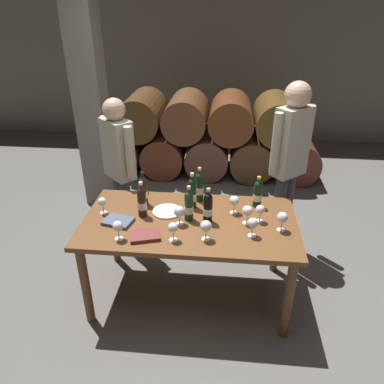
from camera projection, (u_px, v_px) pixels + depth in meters
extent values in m
plane|color=#66635E|center=(190.00, 292.00, 3.28)|extent=(14.00, 14.00, 0.00)
cube|color=slate|center=(215.00, 58.00, 6.31)|extent=(10.00, 0.24, 2.80)
cylinder|color=brown|center=(124.00, 149.00, 5.53)|extent=(0.60, 0.90, 0.60)
cylinder|color=#5D2B1C|center=(166.00, 151.00, 5.48)|extent=(0.60, 0.90, 0.60)
cylinder|color=brown|center=(208.00, 152.00, 5.42)|extent=(0.60, 0.90, 0.60)
cylinder|color=#51331D|center=(251.00, 154.00, 5.37)|extent=(0.60, 0.90, 0.60)
cylinder|color=brown|center=(295.00, 155.00, 5.32)|extent=(0.60, 0.90, 0.60)
cylinder|color=#513318|center=(143.00, 114.00, 5.25)|extent=(0.60, 0.90, 0.60)
cylinder|color=brown|center=(186.00, 116.00, 5.19)|extent=(0.60, 0.90, 0.60)
cylinder|color=brown|center=(231.00, 117.00, 5.14)|extent=(0.60, 0.90, 0.60)
cylinder|color=brown|center=(277.00, 118.00, 5.09)|extent=(0.60, 0.90, 0.60)
cube|color=slate|center=(91.00, 99.00, 4.19)|extent=(0.32, 0.32, 2.60)
cube|color=brown|center=(190.00, 222.00, 2.93)|extent=(1.70, 0.90, 0.04)
cylinder|color=brown|center=(86.00, 286.00, 2.84)|extent=(0.07, 0.07, 0.72)
cylinder|color=brown|center=(288.00, 300.00, 2.70)|extent=(0.07, 0.07, 0.72)
cylinder|color=brown|center=(114.00, 230.00, 3.52)|extent=(0.07, 0.07, 0.72)
cylinder|color=brown|center=(277.00, 239.00, 3.39)|extent=(0.07, 0.07, 0.72)
cylinder|color=black|center=(143.00, 193.00, 3.10)|extent=(0.07, 0.07, 0.21)
sphere|color=black|center=(143.00, 181.00, 3.05)|extent=(0.07, 0.07, 0.07)
cylinder|color=black|center=(142.00, 178.00, 3.04)|extent=(0.03, 0.03, 0.07)
cylinder|color=black|center=(142.00, 173.00, 3.02)|extent=(0.03, 0.03, 0.02)
cylinder|color=silver|center=(144.00, 194.00, 3.11)|extent=(0.07, 0.07, 0.06)
cylinder|color=black|center=(199.00, 189.00, 3.16)|extent=(0.07, 0.07, 0.22)
sphere|color=black|center=(199.00, 177.00, 3.11)|extent=(0.07, 0.07, 0.07)
cylinder|color=black|center=(199.00, 174.00, 3.10)|extent=(0.03, 0.03, 0.07)
cylinder|color=tan|center=(200.00, 169.00, 3.08)|extent=(0.03, 0.03, 0.02)
cylinder|color=silver|center=(199.00, 190.00, 3.17)|extent=(0.07, 0.07, 0.07)
cylinder|color=black|center=(142.00, 204.00, 2.94)|extent=(0.07, 0.07, 0.21)
sphere|color=black|center=(141.00, 192.00, 2.89)|extent=(0.07, 0.07, 0.07)
cylinder|color=black|center=(141.00, 189.00, 2.87)|extent=(0.03, 0.03, 0.07)
cylinder|color=silver|center=(141.00, 183.00, 2.85)|extent=(0.03, 0.03, 0.02)
cylinder|color=silver|center=(142.00, 205.00, 2.94)|extent=(0.07, 0.07, 0.06)
cylinder|color=#19381E|center=(189.00, 208.00, 2.89)|extent=(0.07, 0.07, 0.21)
sphere|color=#19381E|center=(189.00, 196.00, 2.84)|extent=(0.07, 0.07, 0.07)
cylinder|color=#19381E|center=(189.00, 193.00, 2.82)|extent=(0.03, 0.03, 0.07)
cylinder|color=tan|center=(189.00, 188.00, 2.80)|extent=(0.03, 0.03, 0.02)
cylinder|color=silver|center=(189.00, 209.00, 2.89)|extent=(0.07, 0.07, 0.06)
cylinder|color=black|center=(208.00, 210.00, 2.86)|extent=(0.07, 0.07, 0.21)
sphere|color=black|center=(208.00, 198.00, 2.81)|extent=(0.07, 0.07, 0.07)
cylinder|color=black|center=(208.00, 195.00, 2.80)|extent=(0.03, 0.03, 0.06)
cylinder|color=tan|center=(208.00, 190.00, 2.78)|extent=(0.03, 0.03, 0.02)
cylinder|color=silver|center=(208.00, 211.00, 2.87)|extent=(0.07, 0.07, 0.06)
cylinder|color=black|center=(257.00, 196.00, 3.08)|extent=(0.07, 0.07, 0.19)
sphere|color=black|center=(258.00, 185.00, 3.03)|extent=(0.07, 0.07, 0.07)
cylinder|color=black|center=(259.00, 182.00, 3.02)|extent=(0.03, 0.03, 0.06)
cylinder|color=gold|center=(259.00, 178.00, 3.00)|extent=(0.03, 0.03, 0.02)
cylinder|color=silver|center=(257.00, 197.00, 3.08)|extent=(0.07, 0.07, 0.06)
cylinder|color=black|center=(192.00, 196.00, 3.06)|extent=(0.07, 0.07, 0.22)
sphere|color=black|center=(192.00, 183.00, 3.00)|extent=(0.07, 0.07, 0.07)
cylinder|color=black|center=(192.00, 180.00, 2.99)|extent=(0.03, 0.03, 0.07)
cylinder|color=silver|center=(192.00, 175.00, 2.97)|extent=(0.03, 0.03, 0.03)
cylinder|color=silver|center=(192.00, 197.00, 3.06)|extent=(0.07, 0.07, 0.07)
cylinder|color=white|center=(234.00, 213.00, 3.03)|extent=(0.06, 0.06, 0.00)
cylinder|color=white|center=(234.00, 208.00, 3.01)|extent=(0.01, 0.01, 0.07)
sphere|color=white|center=(234.00, 201.00, 2.97)|extent=(0.08, 0.08, 0.08)
cylinder|color=white|center=(179.00, 224.00, 2.88)|extent=(0.06, 0.06, 0.00)
cylinder|color=white|center=(179.00, 219.00, 2.86)|extent=(0.01, 0.01, 0.07)
sphere|color=white|center=(179.00, 211.00, 2.82)|extent=(0.09, 0.09, 0.09)
cylinder|color=white|center=(246.00, 223.00, 2.88)|extent=(0.06, 0.06, 0.00)
cylinder|color=white|center=(247.00, 219.00, 2.86)|extent=(0.01, 0.01, 0.07)
sphere|color=white|center=(247.00, 211.00, 2.83)|extent=(0.08, 0.08, 0.08)
cylinder|color=white|center=(119.00, 239.00, 2.70)|extent=(0.06, 0.06, 0.00)
cylinder|color=white|center=(119.00, 234.00, 2.68)|extent=(0.01, 0.01, 0.07)
sphere|color=white|center=(118.00, 226.00, 2.65)|extent=(0.08, 0.08, 0.08)
cylinder|color=white|center=(104.00, 213.00, 3.02)|extent=(0.06, 0.06, 0.00)
cylinder|color=white|center=(103.00, 209.00, 3.00)|extent=(0.01, 0.01, 0.07)
sphere|color=white|center=(102.00, 202.00, 2.97)|extent=(0.07, 0.07, 0.07)
cylinder|color=white|center=(206.00, 239.00, 2.70)|extent=(0.06, 0.06, 0.00)
cylinder|color=white|center=(206.00, 234.00, 2.68)|extent=(0.01, 0.01, 0.07)
sphere|color=white|center=(206.00, 226.00, 2.64)|extent=(0.08, 0.08, 0.08)
cylinder|color=white|center=(259.00, 221.00, 2.91)|extent=(0.06, 0.06, 0.00)
cylinder|color=white|center=(260.00, 217.00, 2.89)|extent=(0.01, 0.01, 0.07)
sphere|color=white|center=(260.00, 209.00, 2.86)|extent=(0.07, 0.07, 0.07)
cylinder|color=white|center=(173.00, 240.00, 2.69)|extent=(0.06, 0.06, 0.00)
cylinder|color=white|center=(173.00, 235.00, 2.67)|extent=(0.01, 0.01, 0.07)
sphere|color=white|center=(173.00, 227.00, 2.63)|extent=(0.07, 0.07, 0.07)
cylinder|color=white|center=(281.00, 230.00, 2.80)|extent=(0.06, 0.06, 0.00)
cylinder|color=white|center=(281.00, 226.00, 2.78)|extent=(0.01, 0.01, 0.07)
sphere|color=white|center=(283.00, 217.00, 2.75)|extent=(0.08, 0.08, 0.08)
cylinder|color=white|center=(252.00, 235.00, 2.73)|extent=(0.06, 0.06, 0.00)
cylinder|color=white|center=(252.00, 231.00, 2.72)|extent=(0.01, 0.01, 0.07)
sphere|color=white|center=(253.00, 223.00, 2.68)|extent=(0.08, 0.08, 0.08)
cube|color=brown|center=(145.00, 235.00, 2.72)|extent=(0.26, 0.22, 0.03)
cube|color=#4C5670|center=(118.00, 221.00, 2.89)|extent=(0.25, 0.21, 0.03)
cylinder|color=white|center=(167.00, 211.00, 3.03)|extent=(0.24, 0.24, 0.01)
cylinder|color=#383842|center=(286.00, 211.00, 3.69)|extent=(0.11, 0.11, 0.85)
cylinder|color=#383842|center=(278.00, 214.00, 3.64)|extent=(0.11, 0.11, 0.85)
cube|color=#B2B29E|center=(292.00, 142.00, 3.31)|extent=(0.36, 0.35, 0.64)
cylinder|color=#B2B29E|center=(307.00, 134.00, 3.41)|extent=(0.08, 0.08, 0.54)
cylinder|color=#B2B29E|center=(276.00, 143.00, 3.19)|extent=(0.08, 0.08, 0.54)
sphere|color=tan|center=(298.00, 95.00, 3.11)|extent=(0.23, 0.23, 0.23)
cylinder|color=#383842|center=(121.00, 208.00, 3.84)|extent=(0.11, 0.11, 0.77)
cylinder|color=#383842|center=(127.00, 212.00, 3.76)|extent=(0.11, 0.11, 0.77)
cube|color=#B2B29E|center=(118.00, 149.00, 3.48)|extent=(0.36, 0.35, 0.58)
cylinder|color=#B2B29E|center=(107.00, 140.00, 3.61)|extent=(0.08, 0.08, 0.49)
cylinder|color=#B2B29E|center=(130.00, 153.00, 3.33)|extent=(0.08, 0.08, 0.49)
sphere|color=tan|center=(114.00, 109.00, 3.30)|extent=(0.21, 0.21, 0.21)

